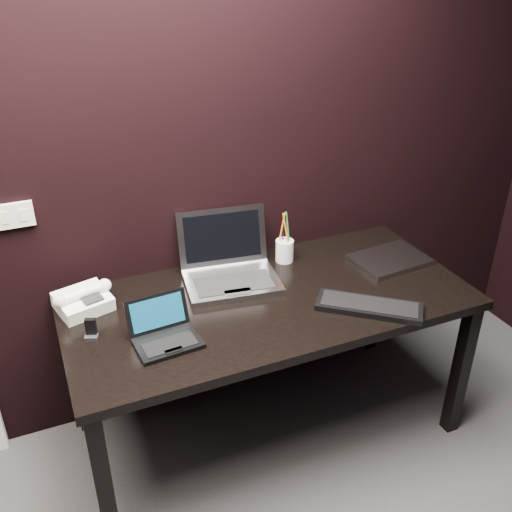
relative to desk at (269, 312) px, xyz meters
name	(u,v)px	position (x,y,z in m)	size (l,w,h in m)	color
wall_back	(165,150)	(-0.30, 0.40, 0.64)	(4.00, 4.00, 0.00)	black
wall_switch	(14,216)	(-0.92, 0.39, 0.46)	(0.15, 0.02, 0.10)	silver
desk	(269,312)	(0.00, 0.00, 0.00)	(1.70, 0.80, 0.74)	black
netbook	(165,334)	(-0.48, -0.12, 0.11)	(0.25, 0.23, 0.15)	black
silver_laptop	(229,269)	(-0.10, 0.20, 0.13)	(0.45, 0.41, 0.28)	#A0A1A6
ext_keyboard	(369,306)	(0.34, -0.24, 0.09)	(0.42, 0.38, 0.03)	black
closed_laptop	(390,260)	(0.64, 0.06, 0.09)	(0.36, 0.27, 0.02)	gray
desk_phone	(83,300)	(-0.73, 0.21, 0.12)	(0.25, 0.23, 0.12)	white
mobile_phone	(91,331)	(-0.73, 0.00, 0.11)	(0.06, 0.05, 0.08)	black
pen_cup	(285,250)	(0.20, 0.26, 0.14)	(0.11, 0.11, 0.25)	silver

